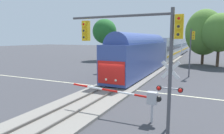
# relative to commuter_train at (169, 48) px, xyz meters

# --- Properties ---
(ground_plane) EXTENTS (220.00, 220.00, 0.00)m
(ground_plane) POSITION_rel_commuter_train_xyz_m (-0.00, -30.10, -2.73)
(ground_plane) COLOR #3D3D42
(road_centre_stripe) EXTENTS (44.00, 0.20, 0.01)m
(road_centre_stripe) POSITION_rel_commuter_train_xyz_m (-0.00, -30.10, -2.73)
(road_centre_stripe) COLOR beige
(road_centre_stripe) RESTS_ON ground
(railway_track) EXTENTS (4.40, 80.00, 0.32)m
(railway_track) POSITION_rel_commuter_train_xyz_m (-0.00, -30.10, -2.64)
(railway_track) COLOR gray
(railway_track) RESTS_ON ground
(commuter_train) EXTENTS (3.04, 66.47, 5.16)m
(commuter_train) POSITION_rel_commuter_train_xyz_m (0.00, 0.00, 0.00)
(commuter_train) COLOR #384C93
(commuter_train) RESTS_ON railway_track
(crossing_gate_near) EXTENTS (5.98, 0.40, 1.80)m
(crossing_gate_near) POSITION_rel_commuter_train_xyz_m (4.56, -36.62, -1.31)
(crossing_gate_near) COLOR #B7B7BC
(crossing_gate_near) RESTS_ON ground
(crossing_signal_mast) EXTENTS (1.36, 0.44, 3.77)m
(crossing_signal_mast) POSITION_rel_commuter_train_xyz_m (6.24, -37.02, -0.43)
(crossing_signal_mast) COLOR #B2B2B7
(crossing_signal_mast) RESTS_ON ground
(crossing_gate_far) EXTENTS (5.31, 0.40, 1.80)m
(crossing_gate_far) POSITION_rel_commuter_train_xyz_m (-4.72, -23.58, -1.33)
(crossing_gate_far) COLOR #B7B7BC
(crossing_gate_far) RESTS_ON ground
(traffic_signal_near_right) EXTENTS (5.43, 0.38, 6.10)m
(traffic_signal_near_right) POSITION_rel_commuter_train_xyz_m (5.10, -38.88, 1.90)
(traffic_signal_near_right) COLOR #4C4C51
(traffic_signal_near_right) RESTS_ON ground
(traffic_signal_far_side) EXTENTS (0.53, 0.38, 5.99)m
(traffic_signal_far_side) POSITION_rel_commuter_train_xyz_m (6.17, -20.96, 1.27)
(traffic_signal_far_side) COLOR #4C4C51
(traffic_signal_far_side) RESTS_ON ground
(oak_far_right) EXTENTS (5.98, 5.98, 9.03)m
(oak_far_right) POSITION_rel_commuter_train_xyz_m (9.69, -8.83, 3.04)
(oak_far_right) COLOR #4C3828
(oak_far_right) RESTS_ON ground
(elm_centre_background) EXTENTS (6.53, 6.53, 10.09)m
(elm_centre_background) POSITION_rel_commuter_train_xyz_m (7.26, -6.72, 3.19)
(elm_centre_background) COLOR #4C3828
(elm_centre_background) RESTS_ON ground
(pine_left_background) EXTENTS (5.26, 5.26, 9.06)m
(pine_left_background) POSITION_rel_commuter_train_xyz_m (-12.74, -7.58, 3.59)
(pine_left_background) COLOR brown
(pine_left_background) RESTS_ON ground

